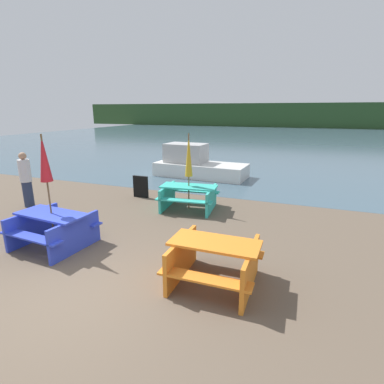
# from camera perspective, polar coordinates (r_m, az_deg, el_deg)

# --- Properties ---
(ground_plane) EXTENTS (60.00, 60.00, 0.00)m
(ground_plane) POSITION_cam_1_polar(r_m,az_deg,el_deg) (5.54, -21.36, -17.86)
(ground_plane) COLOR brown
(water) EXTENTS (60.00, 50.00, 0.00)m
(water) POSITION_cam_1_polar(r_m,az_deg,el_deg) (34.96, 15.75, 10.05)
(water) COLOR #425B6B
(water) RESTS_ON ground_plane
(far_treeline) EXTENTS (80.00, 1.60, 4.00)m
(far_treeline) POSITION_cam_1_polar(r_m,az_deg,el_deg) (54.79, 18.09, 13.73)
(far_treeline) COLOR #284723
(far_treeline) RESTS_ON water
(picnic_table_orange) EXTENTS (1.52, 1.39, 0.79)m
(picnic_table_orange) POSITION_cam_1_polar(r_m,az_deg,el_deg) (5.28, 4.30, -12.68)
(picnic_table_orange) COLOR orange
(picnic_table_orange) RESTS_ON ground_plane
(picnic_table_blue) EXTENTS (1.67, 1.49, 0.77)m
(picnic_table_blue) POSITION_cam_1_polar(r_m,az_deg,el_deg) (7.29, -24.94, -6.01)
(picnic_table_blue) COLOR blue
(picnic_table_blue) RESTS_ON ground_plane
(picnic_table_teal) EXTENTS (1.81, 1.56, 0.73)m
(picnic_table_teal) POSITION_cam_1_polar(r_m,az_deg,el_deg) (9.07, -0.61, -0.57)
(picnic_table_teal) COLOR #33B7A8
(picnic_table_teal) RESTS_ON ground_plane
(umbrella_crimson) EXTENTS (0.25, 0.25, 2.47)m
(umbrella_crimson) POSITION_cam_1_polar(r_m,az_deg,el_deg) (6.93, -26.33, 5.51)
(umbrella_crimson) COLOR brown
(umbrella_crimson) RESTS_ON ground_plane
(umbrella_gold) EXTENTS (0.23, 0.23, 2.28)m
(umbrella_gold) POSITION_cam_1_polar(r_m,az_deg,el_deg) (8.81, -0.63, 6.90)
(umbrella_gold) COLOR brown
(umbrella_gold) RESTS_ON ground_plane
(boat) EXTENTS (4.19, 1.85, 1.45)m
(boat) POSITION_cam_1_polar(r_m,az_deg,el_deg) (13.63, 0.82, 5.21)
(boat) COLOR silver
(boat) RESTS_ON water
(person) EXTENTS (0.34, 0.34, 1.70)m
(person) POSITION_cam_1_polar(r_m,az_deg,el_deg) (10.53, -29.06, 2.04)
(person) COLOR #283351
(person) RESTS_ON ground_plane
(signboard) EXTENTS (0.55, 0.08, 0.75)m
(signboard) POSITION_cam_1_polar(r_m,az_deg,el_deg) (10.47, -9.75, 1.01)
(signboard) COLOR black
(signboard) RESTS_ON ground_plane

